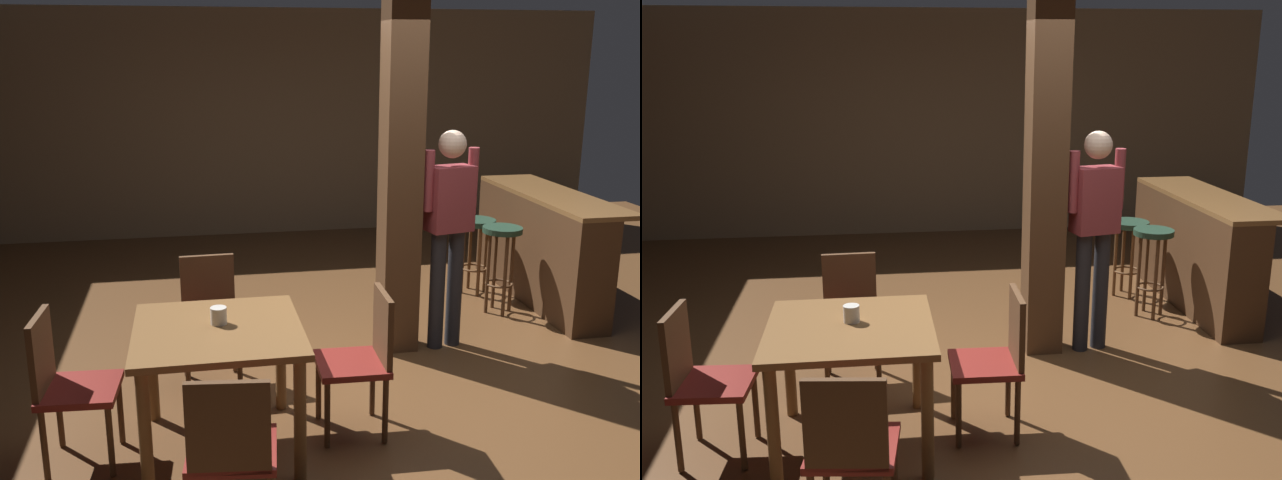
% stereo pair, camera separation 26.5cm
% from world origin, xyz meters
% --- Properties ---
extents(ground_plane, '(10.80, 10.80, 0.00)m').
position_xyz_m(ground_plane, '(0.00, 0.00, 0.00)').
color(ground_plane, brown).
extents(wall_back, '(8.00, 0.10, 2.80)m').
position_xyz_m(wall_back, '(0.00, 4.50, 1.40)').
color(wall_back, '#756047').
rests_on(wall_back, ground_plane).
extents(pillar, '(0.28, 0.28, 2.80)m').
position_xyz_m(pillar, '(0.23, 0.57, 1.40)').
color(pillar, '#4C301C').
rests_on(pillar, ground_plane).
extents(dining_table, '(0.96, 0.96, 0.76)m').
position_xyz_m(dining_table, '(-1.21, -0.69, 0.63)').
color(dining_table, brown).
rests_on(dining_table, ground_plane).
extents(chair_east, '(0.43, 0.43, 0.89)m').
position_xyz_m(chair_east, '(-0.34, -0.65, 0.51)').
color(chair_east, maroon).
rests_on(chair_east, ground_plane).
extents(chair_north, '(0.43, 0.43, 0.89)m').
position_xyz_m(chair_north, '(-1.24, 0.22, 0.51)').
color(chair_north, maroon).
rests_on(chair_north, ground_plane).
extents(chair_west, '(0.45, 0.45, 0.89)m').
position_xyz_m(chair_west, '(-2.06, -0.70, 0.51)').
color(chair_west, maroon).
rests_on(chair_west, ground_plane).
extents(chair_south, '(0.47, 0.47, 0.89)m').
position_xyz_m(chair_south, '(-1.20, -1.56, 0.51)').
color(chair_south, maroon).
rests_on(chair_south, ground_plane).
extents(napkin_cup, '(0.09, 0.09, 0.10)m').
position_xyz_m(napkin_cup, '(-1.20, -0.63, 0.81)').
color(napkin_cup, beige).
rests_on(napkin_cup, dining_table).
extents(standing_person, '(0.47, 0.27, 1.72)m').
position_xyz_m(standing_person, '(0.61, 0.52, 1.00)').
color(standing_person, maroon).
rests_on(standing_person, ground_plane).
extents(bar_counter, '(0.56, 2.01, 1.02)m').
position_xyz_m(bar_counter, '(1.87, 1.44, 0.52)').
color(bar_counter, brown).
rests_on(bar_counter, ground_plane).
extents(bar_stool_near, '(0.35, 0.35, 0.79)m').
position_xyz_m(bar_stool_near, '(1.36, 1.16, 0.59)').
color(bar_stool_near, '#1E3828').
rests_on(bar_stool_near, ground_plane).
extents(bar_stool_mid, '(0.37, 0.37, 0.73)m').
position_xyz_m(bar_stool_mid, '(1.34, 1.71, 0.56)').
color(bar_stool_mid, '#1E3828').
rests_on(bar_stool_mid, ground_plane).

